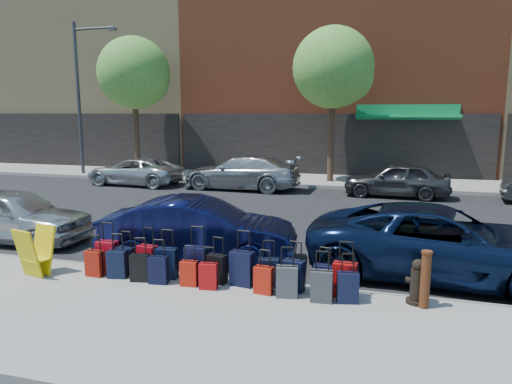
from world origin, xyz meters
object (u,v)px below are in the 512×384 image
(tree_center, at_px, (336,70))
(tree_left, at_px, (136,75))
(suitcase_front_5, at_px, (217,269))
(car_far_0, at_px, (135,171))
(car_near_2, at_px, (440,242))
(bollard, at_px, (425,279))
(car_far_2, at_px, (397,180))
(display_rack, at_px, (35,252))
(fire_hydrant, at_px, (417,283))
(car_near_0, at_px, (13,215))
(car_near_1, at_px, (199,231))
(streetlight, at_px, (81,90))
(car_far_1, at_px, (242,172))

(tree_center, bearing_deg, tree_left, 180.00)
(suitcase_front_5, distance_m, car_far_0, 14.35)
(tree_center, bearing_deg, car_near_2, -73.94)
(bollard, relative_size, car_far_0, 0.21)
(tree_center, xyz_separation_m, car_far_2, (2.89, -2.80, -4.69))
(car_far_2, bearing_deg, car_near_2, 6.99)
(tree_left, bearing_deg, display_rack, -67.44)
(fire_hydrant, distance_m, car_near_2, 1.99)
(tree_left, distance_m, bollard, 20.41)
(tree_left, height_order, car_near_0, tree_left)
(suitcase_front_5, bearing_deg, car_near_1, 134.17)
(car_far_0, bearing_deg, suitcase_front_5, 39.85)
(car_near_0, bearing_deg, streetlight, 26.19)
(car_near_1, bearing_deg, car_far_0, 29.13)
(display_rack, bearing_deg, streetlight, 135.19)
(suitcase_front_5, distance_m, car_far_1, 12.08)
(bollard, relative_size, car_far_1, 0.19)
(car_far_1, bearing_deg, tree_left, -109.87)
(tree_left, bearing_deg, car_near_0, -74.80)
(streetlight, bearing_deg, car_far_0, -26.27)
(tree_center, distance_m, car_far_1, 6.58)
(car_far_0, bearing_deg, car_near_2, 56.34)
(streetlight, xyz_separation_m, car_near_2, (17.00, -11.68, -3.91))
(car_far_2, bearing_deg, suitcase_front_5, -14.10)
(car_far_1, bearing_deg, tree_center, 126.80)
(tree_left, relative_size, car_near_2, 1.35)
(tree_center, relative_size, bollard, 7.35)
(fire_hydrant, relative_size, car_near_0, 0.19)
(car_near_0, xyz_separation_m, car_near_1, (5.43, -0.21, 0.01))
(car_near_0, height_order, car_far_0, car_near_0)
(tree_center, bearing_deg, fire_hydrant, -78.11)
(car_near_2, bearing_deg, bollard, 172.76)
(bollard, bearing_deg, suitcase_front_5, 178.08)
(tree_left, height_order, car_far_2, tree_left)
(streetlight, height_order, fire_hydrant, streetlight)
(tree_left, xyz_separation_m, car_near_0, (3.41, -12.56, -4.69))
(car_far_1, xyz_separation_m, car_far_2, (6.72, -0.13, -0.05))
(streetlight, xyz_separation_m, car_far_2, (16.33, -2.10, -3.94))
(car_far_0, height_order, car_far_2, car_far_2)
(car_far_2, bearing_deg, car_far_0, -87.08)
(fire_hydrant, bearing_deg, car_far_2, 102.30)
(bollard, height_order, car_far_1, car_far_1)
(display_rack, height_order, car_far_1, car_far_1)
(streetlight, relative_size, car_near_1, 1.80)
(suitcase_front_5, height_order, bollard, bollard)
(display_rack, height_order, car_near_0, car_near_0)
(bollard, bearing_deg, display_rack, -176.35)
(tree_left, bearing_deg, car_far_2, -11.82)
(bollard, height_order, display_rack, display_rack)
(tree_left, xyz_separation_m, fire_hydrant, (13.51, -14.28, -4.90))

